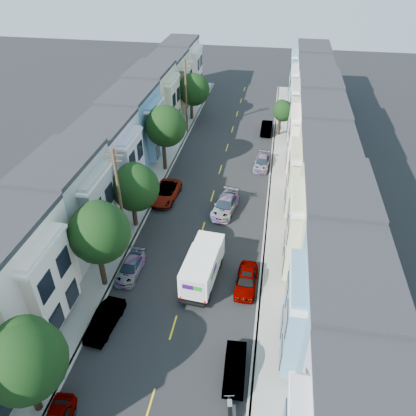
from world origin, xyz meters
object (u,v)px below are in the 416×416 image
parked_left_c (130,268)px  parked_left_d (166,193)px  utility_pole_near (120,202)px  tree_a (24,362)px  tree_b (99,233)px  tree_d (165,127)px  parked_right_a (235,368)px  parked_right_b (246,281)px  fedex_truck (202,266)px  parked_right_d (266,128)px  tree_c (134,188)px  parked_right_c (262,162)px  tree_far_r (283,111)px  tree_e (193,90)px  motorcycle (230,410)px  lead_sedan (225,205)px  utility_pole_far (186,97)px  parked_left_b (105,320)px

parked_left_c → parked_left_d: (0.00, 11.69, 0.12)m
utility_pole_near → tree_a: bearing=-90.0°
tree_a → tree_b: bearing=90.0°
tree_d → parked_left_d: 8.01m
parked_right_a → parked_right_b: 8.01m
fedex_truck → parked_right_d: fedex_truck is taller
tree_c → parked_right_c: tree_c is taller
tree_d → tree_far_r: size_ratio=1.60×
tree_far_r → utility_pole_near: size_ratio=0.50×
tree_e → motorcycle: 45.99m
lead_sedan → parked_right_d: 20.50m
parked_right_d → lead_sedan: bearing=-98.0°
utility_pole_near → parked_left_c: size_ratio=2.47×
fedex_truck → parked_left_c: fedex_truck is taller
fedex_truck → parked_right_b: (3.65, -0.17, -0.92)m
parked_left_d → parked_right_a: 21.93m
tree_b → utility_pole_far: (0.00, 30.67, -0.27)m
fedex_truck → parked_left_d: bearing=123.0°
utility_pole_far → parked_right_b: 31.39m
tree_b → utility_pole_far: 30.67m
tree_d → parked_right_b: bearing=-57.8°
tree_e → utility_pole_near: utility_pole_near is taller
lead_sedan → parked_right_a: (3.15, -18.39, -0.09)m
parked_right_a → motorcycle: size_ratio=1.86×
tree_c → parked_left_b: 12.86m
tree_c → tree_far_r: (13.20, 23.72, -0.91)m
tree_b → tree_d: 19.48m
tree_e → parked_left_d: bearing=-86.4°
tree_e → parked_left_b: bearing=-88.0°
tree_far_r → parked_right_b: bearing=-93.8°
parked_left_c → tree_e: bearing=93.6°
tree_c → tree_d: tree_d is taller
utility_pole_near → parked_right_c: size_ratio=2.37×
tree_e → parked_right_d: bearing=-15.3°
parked_right_c → fedex_truck: bearing=-96.0°
parked_right_c → parked_right_d: size_ratio=0.99×
parked_right_b → motorcycle: 10.70m
motorcycle → parked_right_a: bearing=79.4°
tree_c → fedex_truck: bearing=-39.7°
parked_left_c → lead_sedan: bearing=58.8°
parked_left_c → parked_right_b: size_ratio=0.92×
utility_pole_near → fedex_truck: utility_pole_near is taller
utility_pole_near → lead_sedan: bearing=42.6°
tree_far_r → parked_right_d: 3.49m
tree_c → utility_pole_far: utility_pole_far is taller
tree_d → parked_right_c: size_ratio=1.90×
utility_pole_near → parked_left_d: size_ratio=1.90×
utility_pole_far → parked_left_b: size_ratio=2.43×
utility_pole_far → parked_right_a: size_ratio=2.59×
utility_pole_far → parked_left_d: (1.40, -17.36, -4.42)m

